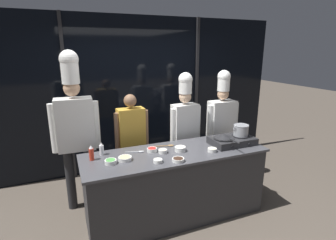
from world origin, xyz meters
The scene contains 22 objects.
ground_plane centered at (0.00, 0.00, 0.00)m, with size 24.00×24.00×0.00m, color brown.
window_wall_back centered at (0.00, 1.70, 1.35)m, with size 5.51×0.09×2.70m.
demo_counter centered at (0.00, 0.00, 0.45)m, with size 2.32×0.77×0.90m.
portable_stove centered at (0.82, -0.03, 0.95)m, with size 0.59×0.38×0.11m.
frying_pan centered at (0.68, -0.04, 1.03)m, with size 0.28×0.48×0.05m.
stock_pot centered at (0.95, -0.03, 1.09)m, with size 0.23×0.20×0.15m.
squeeze_bottle_clear centered at (-0.87, 0.25, 0.98)m, with size 0.05×0.05×0.16m.
squeeze_bottle_chili centered at (-1.00, 0.14, 0.99)m, with size 0.05×0.05×0.18m.
prep_bowl_noodles centered at (0.43, -0.17, 0.93)m, with size 0.11×0.11×0.05m.
prep_bowl_soy_glaze centered at (-0.09, -0.27, 0.93)m, with size 0.14×0.14×0.04m.
prep_bowl_onion centered at (0.06, 0.00, 0.94)m, with size 0.14×0.14×0.06m.
prep_bowl_scallions centered at (-0.82, -0.04, 0.93)m, with size 0.13×0.13×0.05m.
prep_bowl_chicken centered at (-0.16, 0.03, 0.93)m, with size 0.11×0.11×0.05m.
prep_bowl_bell_pepper centered at (-0.27, 0.12, 0.93)m, with size 0.13×0.13×0.05m.
prep_bowl_bean_sprouts centered at (-0.32, -0.22, 0.93)m, with size 0.11×0.11×0.04m.
prep_bowl_ginger centered at (-0.65, -0.01, 0.93)m, with size 0.16×0.16×0.05m.
serving_spoon_slotted centered at (-0.01, 0.22, 0.91)m, with size 0.27×0.10×0.02m.
serving_spoon_solid centered at (-0.43, 0.17, 0.91)m, with size 0.24×0.09×0.02m.
chef_head centered at (-1.13, 0.69, 1.23)m, with size 0.61×0.26×2.14m.
person_guest centered at (-0.38, 0.70, 0.94)m, with size 0.49×0.21×1.55m.
chef_sous centered at (0.42, 0.60, 1.07)m, with size 0.51×0.23×1.83m.
chef_line centered at (1.10, 0.64, 1.05)m, with size 0.57×0.23×1.84m.
Camera 1 is at (-1.25, -2.79, 2.15)m, focal length 28.00 mm.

